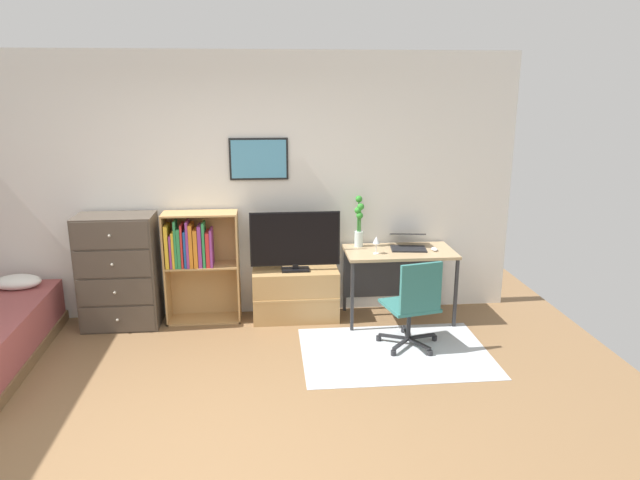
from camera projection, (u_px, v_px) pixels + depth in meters
The scene contains 13 objects.
ground_plane at pixel (203, 446), 3.92m from camera, with size 7.20×7.20×0.00m, color brown.
wall_back_with_posters at pixel (220, 188), 5.91m from camera, with size 6.12×0.09×2.70m.
area_rug at pixel (395, 352), 5.29m from camera, with size 1.70×1.20×0.01m, color #B2B7BC.
dresser at pixel (119, 272), 5.76m from camera, with size 0.75×0.46×1.14m.
bookshelf at pixel (196, 256), 5.85m from camera, with size 0.74×0.30×1.14m.
tv_stand at pixel (296, 294), 6.01m from camera, with size 0.88×0.41×0.53m.
television at pixel (295, 241), 5.84m from camera, with size 0.91×0.16×0.61m.
desk at pixel (397, 261), 6.00m from camera, with size 1.10×0.60×0.74m.
office_chair at pixel (414, 302), 5.25m from camera, with size 0.58×0.57×0.86m.
laptop at pixel (408, 242), 5.97m from camera, with size 0.40×0.43×0.16m.
computer_mouse at pixel (434, 249), 5.87m from camera, with size 0.06×0.10×0.03m, color silver.
bamboo_vase at pixel (359, 223), 5.97m from camera, with size 0.10×0.11×0.53m.
wine_glass at pixel (376, 241), 5.74m from camera, with size 0.07×0.07×0.18m.
Camera 1 is at (0.47, -3.49, 2.36)m, focal length 32.56 mm.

